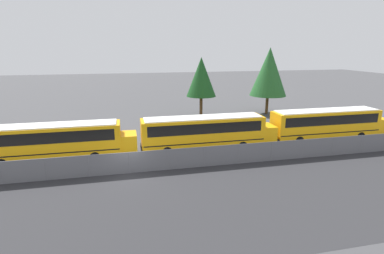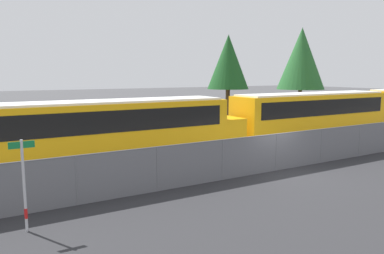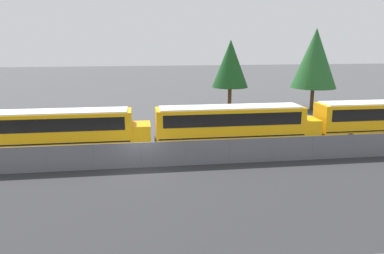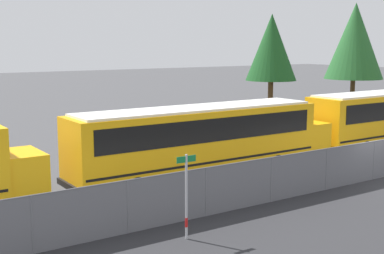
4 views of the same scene
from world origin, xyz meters
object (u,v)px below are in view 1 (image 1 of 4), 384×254
at_px(school_bus_2, 206,130).
at_px(tree_0, 201,77).
at_px(school_bus_1, 54,140).
at_px(tree_2, 269,72).
at_px(school_bus_3, 328,122).

height_order(school_bus_2, tree_0, tree_0).
distance_m(school_bus_2, tree_0, 15.15).
bearing_deg(school_bus_2, school_bus_1, -179.98).
bearing_deg(tree_2, school_bus_3, -88.80).
bearing_deg(school_bus_3, school_bus_1, -179.30).
bearing_deg(tree_0, school_bus_2, -102.44).
bearing_deg(school_bus_2, tree_0, 77.56).
height_order(school_bus_1, school_bus_2, same).
xyz_separation_m(school_bus_3, tree_2, (-0.29, 13.92, 4.36)).
distance_m(tree_0, tree_2, 10.42).
relative_size(school_bus_1, school_bus_2, 1.00).
relative_size(school_bus_1, tree_0, 1.59).
xyz_separation_m(school_bus_1, school_bus_2, (13.89, 0.00, 0.00)).
height_order(school_bus_3, tree_0, tree_0).
relative_size(tree_0, tree_2, 0.87).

